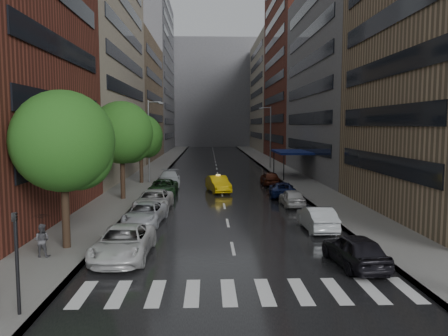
% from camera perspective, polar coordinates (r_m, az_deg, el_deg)
% --- Properties ---
extents(ground, '(220.00, 220.00, 0.00)m').
position_cam_1_polar(ground, '(19.42, 1.84, -13.75)').
color(ground, gray).
rests_on(ground, ground).
extents(road, '(14.00, 140.00, 0.01)m').
position_cam_1_polar(road, '(68.59, -1.02, 0.24)').
color(road, black).
rests_on(road, ground).
extents(sidewalk_left, '(4.00, 140.00, 0.15)m').
position_cam_1_polar(sidewalk_left, '(69.01, -8.51, 0.27)').
color(sidewalk_left, gray).
rests_on(sidewalk_left, ground).
extents(sidewalk_right, '(4.00, 140.00, 0.15)m').
position_cam_1_polar(sidewalk_right, '(69.34, 6.44, 0.32)').
color(sidewalk_right, gray).
rests_on(sidewalk_right, ground).
extents(crosswalk, '(13.15, 2.80, 0.01)m').
position_cam_1_polar(crosswalk, '(17.57, 2.98, -15.86)').
color(crosswalk, silver).
rests_on(crosswalk, ground).
extents(buildings_left, '(8.00, 108.00, 38.00)m').
position_cam_1_polar(buildings_left, '(78.86, -12.39, 12.45)').
color(buildings_left, maroon).
rests_on(buildings_left, ground).
extents(buildings_right, '(8.05, 109.10, 36.00)m').
position_cam_1_polar(buildings_right, '(77.21, 10.32, 11.93)').
color(buildings_right, '#937A5B').
rests_on(buildings_right, ground).
extents(building_far, '(40.00, 14.00, 32.00)m').
position_cam_1_polar(building_far, '(136.62, -1.57, 9.64)').
color(building_far, slate).
rests_on(building_far, ground).
extents(tree_near, '(5.15, 5.15, 8.21)m').
position_cam_1_polar(tree_near, '(23.51, -20.28, 3.27)').
color(tree_near, '#382619').
rests_on(tree_near, ground).
extents(tree_mid, '(5.32, 5.32, 8.47)m').
position_cam_1_polar(tree_mid, '(38.11, -13.21, 4.51)').
color(tree_mid, '#382619').
rests_on(tree_mid, ground).
extents(tree_far, '(4.80, 4.80, 7.65)m').
position_cam_1_polar(tree_far, '(48.41, -10.82, 4.09)').
color(tree_far, '#382619').
rests_on(tree_far, ground).
extents(taxi, '(2.58, 4.96, 1.56)m').
position_cam_1_polar(taxi, '(42.14, -0.77, -2.10)').
color(taxi, '#E6B80C').
rests_on(taxi, ground).
extents(parked_cars_left, '(2.69, 30.88, 1.61)m').
position_cam_1_polar(parked_cars_left, '(34.27, -9.00, -4.00)').
color(parked_cars_left, silver).
rests_on(parked_cars_left, ground).
extents(parked_cars_right, '(2.68, 31.85, 1.53)m').
position_cam_1_polar(parked_cars_right, '(34.08, 9.26, -4.11)').
color(parked_cars_right, black).
rests_on(parked_cars_right, ground).
extents(ped_black_umbrella, '(0.96, 0.98, 2.09)m').
position_cam_1_polar(ped_black_umbrella, '(22.78, -22.74, -7.62)').
color(ped_black_umbrella, '#47464B').
rests_on(ped_black_umbrella, sidewalk_left).
extents(traffic_light, '(0.18, 0.15, 3.45)m').
position_cam_1_polar(traffic_light, '(16.16, -25.46, -10.04)').
color(traffic_light, black).
rests_on(traffic_light, sidewalk_left).
extents(street_lamp_left, '(1.74, 0.22, 9.00)m').
position_cam_1_polar(street_lamp_left, '(48.73, -9.71, 3.72)').
color(street_lamp_left, gray).
rests_on(street_lamp_left, sidewalk_left).
extents(street_lamp_right, '(1.74, 0.22, 9.00)m').
position_cam_1_polar(street_lamp_right, '(63.93, 6.02, 4.20)').
color(street_lamp_right, gray).
rests_on(street_lamp_right, sidewalk_right).
extents(awning, '(4.00, 8.00, 3.12)m').
position_cam_1_polar(awning, '(54.36, 8.80, 2.07)').
color(awning, navy).
rests_on(awning, sidewalk_right).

